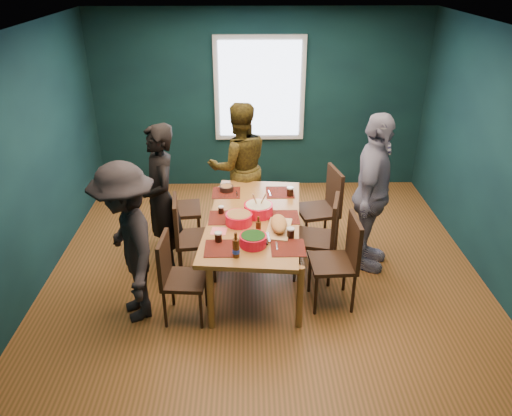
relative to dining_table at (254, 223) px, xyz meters
The scene contains 26 objects.
room 0.79m from the dining_table, 71.83° to the left, with size 5.01×5.01×2.71m.
dining_table is the anchor object (origin of this frame).
chair_left_far 1.21m from the dining_table, 145.01° to the left, with size 0.52×0.52×1.03m.
chair_left_mid 0.76m from the dining_table, behind, with size 0.49×0.49×0.98m.
chair_left_near 1.08m from the dining_table, 137.21° to the right, with size 0.45×0.45×0.92m.
chair_right_far 1.11m from the dining_table, 36.75° to the left, with size 0.55×0.55×1.03m.
chair_right_mid 0.79m from the dining_table, ahead, with size 0.54×0.54×0.99m.
chair_right_near 1.04m from the dining_table, 29.82° to the right, with size 0.47×0.47×1.00m.
person_far_left 1.08m from the dining_table, 168.33° to the left, with size 0.64×0.42×1.75m, color black.
person_back 1.27m from the dining_table, 98.03° to the left, with size 0.83×0.65×1.71m, color black.
person_right 1.37m from the dining_table, ahead, with size 1.09×0.45×1.86m, color silver.
person_near_left 1.41m from the dining_table, 151.26° to the right, with size 1.08×0.62×1.67m, color black.
bowl_salad 0.25m from the dining_table, 140.48° to the right, with size 0.29×0.29×0.12m.
bowl_dumpling 0.16m from the dining_table, 51.67° to the left, with size 0.32×0.32×0.30m.
bowl_herbs 0.60m from the dining_table, 91.60° to the right, with size 0.27×0.27×0.12m.
cutting_board 0.40m from the dining_table, 47.53° to the right, with size 0.32×0.61×0.13m.
small_bowl 0.78m from the dining_table, 114.97° to the left, with size 0.17×0.17×0.07m.
beer_bottle_a 0.83m from the dining_table, 102.91° to the right, with size 0.07×0.07×0.26m.
beer_bottle_b 0.41m from the dining_table, 83.95° to the right, with size 0.05×0.05×0.21m.
cola_glass_a 0.64m from the dining_table, 125.56° to the right, with size 0.08×0.08×0.11m.
cola_glass_b 0.59m from the dining_table, 50.08° to the right, with size 0.08×0.08×0.11m.
cola_glass_c 0.71m from the dining_table, 51.14° to the left, with size 0.08×0.08×0.11m.
cola_glass_d 0.40m from the dining_table, 163.98° to the left, with size 0.06×0.06×0.09m.
napkin_a 0.41m from the dining_table, ahead, with size 0.14×0.14×0.00m, color #FF6B71.
napkin_b 0.48m from the dining_table, 141.13° to the right, with size 0.16×0.16×0.00m, color #FF6B71.
napkin_c 0.81m from the dining_table, 61.67° to the right, with size 0.13×0.13×0.00m, color #FF6B71.
Camera 1 is at (-0.18, -4.94, 3.33)m, focal length 35.00 mm.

